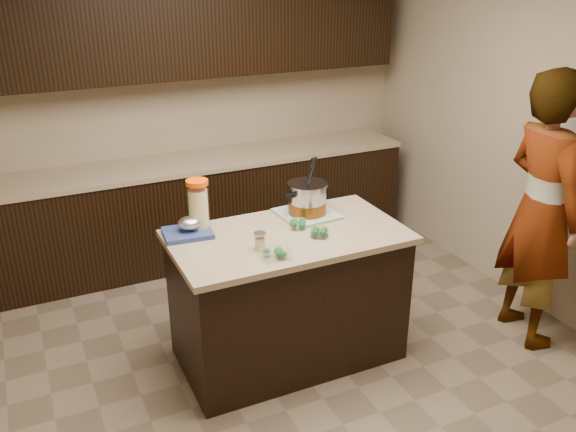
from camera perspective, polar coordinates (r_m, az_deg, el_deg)
name	(u,v)px	position (r m, az deg, el deg)	size (l,w,h in m)	color
ground_plane	(288,354)	(4.24, 0.00, -12.79)	(4.00, 4.00, 0.00)	brown
room_shell	(288,104)	(3.52, 0.00, 10.47)	(4.04, 4.04, 2.72)	tan
back_cabinets	(202,152)	(5.29, -8.04, 5.91)	(3.60, 0.63, 2.33)	black
island	(288,296)	(3.99, 0.00, -7.52)	(1.46, 0.81, 0.90)	black
dish_towel	(307,214)	(4.05, 1.80, 0.20)	(0.36, 0.36, 0.02)	#587750
stock_pot	(307,200)	(4.01, 1.82, 1.49)	(0.36, 0.34, 0.38)	#B7B7BC
lemonade_pitcher	(199,208)	(3.80, -8.37, 0.73)	(0.17, 0.17, 0.33)	#D7C483
mason_jar	(260,242)	(3.56, -2.64, -2.42)	(0.09, 0.09, 0.12)	#D7C483
broccoli_tub_left	(298,225)	(3.85, 0.93, -0.81)	(0.12, 0.12, 0.05)	silver
broccoli_tub_right	(319,233)	(3.74, 2.95, -1.58)	(0.13, 0.13, 0.05)	silver
broccoli_tub_rect	(276,254)	(3.48, -1.14, -3.55)	(0.17, 0.13, 0.06)	silver
blue_tray	(189,229)	(3.80, -9.28, -1.22)	(0.31, 0.26, 0.11)	navy
person	(542,211)	(4.36, 22.64, 0.46)	(0.68, 0.45, 1.88)	gray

